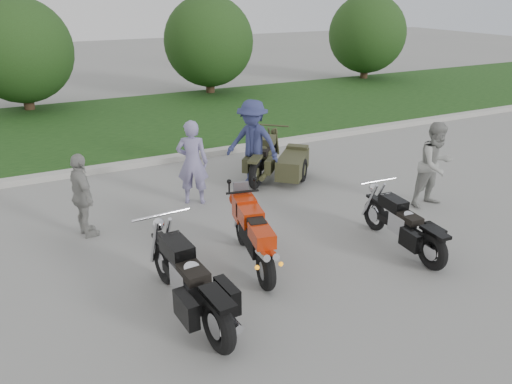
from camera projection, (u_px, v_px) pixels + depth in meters
name	position (u px, v px, depth m)	size (l,w,h in m)	color
ground	(293.00, 266.00, 8.12)	(80.00, 80.00, 0.00)	gray
curb	(176.00, 158.00, 13.05)	(60.00, 0.30, 0.15)	#B5B3AA
grass_strip	(136.00, 123.00, 16.48)	(60.00, 8.00, 0.14)	#2F591E
tree_mid_left	(20.00, 51.00, 17.19)	(3.60, 3.60, 4.00)	#3F2B1C
tree_mid_right	(209.00, 41.00, 20.11)	(3.60, 3.60, 4.00)	#3F2B1C
tree_far_right	(367.00, 34.00, 23.44)	(3.60, 3.60, 4.00)	#3F2B1C
sportbike_red	(254.00, 234.00, 7.90)	(0.63, 2.05, 0.98)	black
cruiser_left	(192.00, 285.00, 6.69)	(0.52, 2.54, 0.97)	black
cruiser_right	(406.00, 228.00, 8.46)	(0.39, 2.16, 0.83)	black
cruiser_sidecar	(281.00, 163.00, 11.64)	(1.94, 2.10, 0.89)	black
person_stripe	(192.00, 162.00, 10.20)	(0.65, 0.42, 1.78)	#867FAD
person_grey	(435.00, 165.00, 10.08)	(0.86, 0.67, 1.76)	#999A94
person_denim	(253.00, 143.00, 11.17)	(1.26, 0.72, 1.95)	navy
person_back	(83.00, 196.00, 8.84)	(0.91, 0.38, 1.56)	#9A9A95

